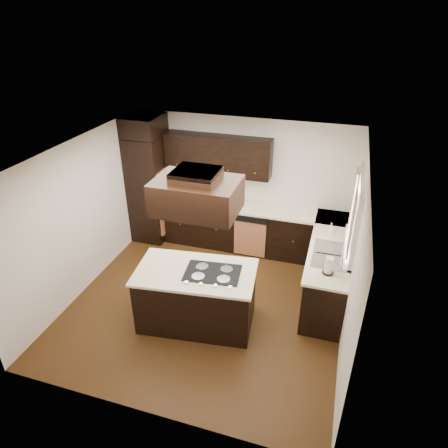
{
  "coord_description": "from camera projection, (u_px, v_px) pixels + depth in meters",
  "views": [
    {
      "loc": [
        1.75,
        -4.75,
        4.26
      ],
      "look_at": [
        0.1,
        0.6,
        1.15
      ],
      "focal_mm": 32.0,
      "sensor_mm": 36.0,
      "label": 1
    }
  ],
  "objects": [
    {
      "name": "island_top",
      "position": [
        195.0,
        272.0,
        5.68
      ],
      "size": [
        1.81,
        1.15,
        0.04
      ],
      "primitive_type": "cube",
      "rotation": [
        0.0,
        0.0,
        0.12
      ],
      "color": "#FCF1CA",
      "rests_on": "island"
    },
    {
      "name": "soap_bottle",
      "position": [
        331.0,
        228.0,
        6.57
      ],
      "size": [
        0.08,
        0.09,
        0.18
      ],
      "primitive_type": "imported",
      "rotation": [
        0.0,
        0.0,
        0.02
      ],
      "color": "silver",
      "rests_on": "countertop_right"
    },
    {
      "name": "blender_pitcher",
      "position": [
        192.0,
        187.0,
        7.67
      ],
      "size": [
        0.13,
        0.13,
        0.26
      ],
      "primitive_type": "cone",
      "color": "silver",
      "rests_on": "blender_base"
    },
    {
      "name": "wall_right",
      "position": [
        354.0,
        260.0,
        5.34
      ],
      "size": [
        0.02,
        4.2,
        2.5
      ],
      "primitive_type": "cube",
      "color": "white",
      "rests_on": "ground"
    },
    {
      "name": "sink_rim",
      "position": [
        330.0,
        255.0,
        6.04
      ],
      "size": [
        0.52,
        0.84,
        0.01
      ],
      "primitive_type": "cube",
      "color": "silver",
      "rests_on": "countertop_right"
    },
    {
      "name": "mixing_bowl",
      "position": [
        170.0,
        195.0,
        7.85
      ],
      "size": [
        0.36,
        0.36,
        0.07
      ],
      "primitive_type": "imported",
      "rotation": [
        0.0,
        0.0,
        0.26
      ],
      "color": "silver",
      "rests_on": "countertop_back"
    },
    {
      "name": "island",
      "position": [
        197.0,
        298.0,
        5.9
      ],
      "size": [
        1.74,
        1.09,
        0.88
      ],
      "primitive_type": "cube",
      "rotation": [
        0.0,
        0.0,
        0.12
      ],
      "color": "black",
      "rests_on": "floor"
    },
    {
      "name": "window_frame",
      "position": [
        357.0,
        215.0,
        5.61
      ],
      "size": [
        0.06,
        1.32,
        1.12
      ],
      "primitive_type": "cube",
      "color": "silver",
      "rests_on": "wall_right"
    },
    {
      "name": "oven_column",
      "position": [
        150.0,
        188.0,
        7.85
      ],
      "size": [
        0.65,
        0.75,
        2.12
      ],
      "primitive_type": "cube",
      "color": "black",
      "rests_on": "floor"
    },
    {
      "name": "cooktop",
      "position": [
        213.0,
        273.0,
        5.63
      ],
      "size": [
        0.84,
        0.61,
        0.01
      ],
      "primitive_type": "cube",
      "rotation": [
        0.0,
        0.0,
        0.12
      ],
      "color": "black",
      "rests_on": "island_top"
    },
    {
      "name": "countertop_back",
      "position": [
        239.0,
        206.0,
        7.53
      ],
      "size": [
        2.93,
        0.63,
        0.04
      ],
      "primitive_type": "cube",
      "color": "#FCF1CA",
      "rests_on": "base_cabinets_back"
    },
    {
      "name": "upper_cabinets",
      "position": [
        218.0,
        155.0,
        7.33
      ],
      "size": [
        2.0,
        0.34,
        0.72
      ],
      "primitive_type": "cube",
      "color": "black",
      "rests_on": "wall_back"
    },
    {
      "name": "paper_towel",
      "position": [
        329.0,
        266.0,
        5.56
      ],
      "size": [
        0.15,
        0.15,
        0.26
      ],
      "primitive_type": "cylinder",
      "rotation": [
        0.0,
        0.0,
        -0.32
      ],
      "color": "silver",
      "rests_on": "countertop_right"
    },
    {
      "name": "wall_back",
      "position": [
        242.0,
        182.0,
        7.64
      ],
      "size": [
        4.2,
        0.02,
        2.5
      ],
      "primitive_type": "cube",
      "color": "white",
      "rests_on": "ground"
    },
    {
      "name": "wall_oven_face",
      "position": [
        166.0,
        188.0,
        7.74
      ],
      "size": [
        0.05,
        0.62,
        0.78
      ],
      "primitive_type": "cube",
      "color": "#CD7A53",
      "rests_on": "oven_column"
    },
    {
      "name": "spice_rack",
      "position": [
        214.0,
        195.0,
        7.59
      ],
      "size": [
        0.34,
        0.14,
        0.27
      ],
      "primitive_type": "cube",
      "rotation": [
        0.0,
        0.0,
        0.18
      ],
      "color": "black",
      "rests_on": "countertop_back"
    },
    {
      "name": "wall_left",
      "position": [
        82.0,
        216.0,
        6.42
      ],
      "size": [
        0.02,
        4.2,
        2.5
      ],
      "primitive_type": "cube",
      "color": "white",
      "rests_on": "ground"
    },
    {
      "name": "range_hood",
      "position": [
        197.0,
        196.0,
        4.95
      ],
      "size": [
        1.05,
        0.72,
        0.42
      ],
      "primitive_type": "cube",
      "color": "black",
      "rests_on": "ceiling"
    },
    {
      "name": "curtain_left",
      "position": [
        352.0,
        225.0,
        5.25
      ],
      "size": [
        0.02,
        0.34,
        0.9
      ],
      "primitive_type": "cube",
      "color": "beige",
      "rests_on": "wall_right"
    },
    {
      "name": "ceiling",
      "position": [
        203.0,
        154.0,
        5.27
      ],
      "size": [
        4.2,
        4.2,
        0.02
      ],
      "primitive_type": "cube",
      "color": "silver",
      "rests_on": "ground"
    },
    {
      "name": "curtain_right",
      "position": [
        353.0,
        199.0,
        5.96
      ],
      "size": [
        0.02,
        0.34,
        0.9
      ],
      "primitive_type": "cube",
      "color": "beige",
      "rests_on": "wall_right"
    },
    {
      "name": "wall_front",
      "position": [
        138.0,
        336.0,
        4.12
      ],
      "size": [
        4.2,
        0.02,
        2.5
      ],
      "primitive_type": "cube",
      "color": "white",
      "rests_on": "ground"
    },
    {
      "name": "blender_base",
      "position": [
        193.0,
        196.0,
        7.76
      ],
      "size": [
        0.15,
        0.15,
        0.1
      ],
      "primitive_type": "cylinder",
      "color": "silver",
      "rests_on": "countertop_back"
    },
    {
      "name": "dishwasher_front",
      "position": [
        250.0,
        239.0,
        7.47
      ],
      "size": [
        0.6,
        0.05,
        0.72
      ],
      "primitive_type": "cube",
      "color": "#CD7A53",
      "rests_on": "floor"
    },
    {
      "name": "countertop_right",
      "position": [
        331.0,
        244.0,
        6.34
      ],
      "size": [
        0.63,
        2.4,
        0.04
      ],
      "primitive_type": "cube",
      "color": "#FCF1CA",
      "rests_on": "base_cabinets_right"
    },
    {
      "name": "floor",
      "position": [
        207.0,
        302.0,
        6.49
      ],
      "size": [
        4.2,
        4.2,
        0.02
      ],
      "primitive_type": "cube",
      "color": "#5B3615",
      "rests_on": "ground"
    },
    {
      "name": "base_cabinets_right",
      "position": [
        328.0,
        268.0,
        6.56
      ],
      "size": [
        0.6,
        2.4,
        0.88
      ],
      "primitive_type": "cube",
      "color": "black",
      "rests_on": "floor"
    },
    {
      "name": "window_pane",
      "position": [
        359.0,
        215.0,
        5.61
      ],
      "size": [
        0.0,
        1.2,
        1.0
      ],
      "primitive_type": "cube",
      "color": "white",
      "rests_on": "wall_right"
    },
    {
      "name": "hood_duct",
      "position": [
        196.0,
        175.0,
        4.82
      ],
      "size": [
        0.55,
        0.5,
        0.13
      ],
      "primitive_type": "cube",
      "color": "black",
      "rests_on": "ceiling"
    },
    {
      "name": "base_cabinets_back",
      "position": [
        239.0,
        227.0,
        7.77
      ],
      "size": [
        2.93,
        0.6,
        0.88
      ],
      "primitive_type": "cube",
      "color": "black",
      "rests_on": "floor"
    }
  ]
}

